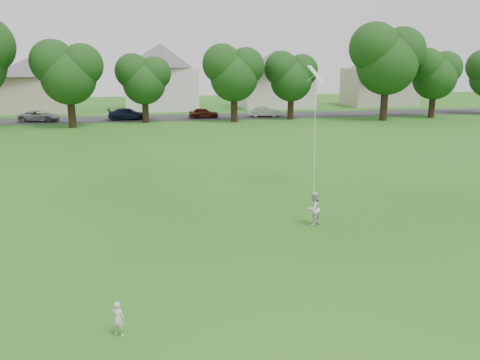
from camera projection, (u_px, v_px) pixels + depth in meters
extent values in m
plane|color=#155513|center=(233.00, 268.00, 14.48)|extent=(160.00, 160.00, 0.00)
cube|color=#2D2D30|center=(166.00, 118.00, 54.40)|extent=(90.00, 7.00, 0.01)
imported|color=silver|center=(118.00, 319.00, 10.80)|extent=(0.37, 0.32, 0.86)
imported|color=silver|center=(313.00, 209.00, 18.17)|extent=(0.83, 0.78, 1.36)
plane|color=silver|center=(316.00, 74.00, 22.38)|extent=(1.18, 1.28, 0.79)
cylinder|color=white|center=(315.00, 131.00, 20.24)|extent=(0.01, 0.01, 7.34)
cylinder|color=black|center=(72.00, 111.00, 45.84)|extent=(0.72, 0.72, 3.27)
cylinder|color=black|center=(145.00, 109.00, 49.74)|extent=(0.68, 0.68, 2.80)
cylinder|color=black|center=(234.00, 107.00, 50.28)|extent=(0.71, 0.71, 3.18)
cylinder|color=black|center=(291.00, 106.00, 52.74)|extent=(0.69, 0.69, 2.92)
cylinder|color=black|center=(384.00, 102.00, 51.54)|extent=(0.79, 0.79, 4.07)
cylinder|color=black|center=(432.00, 104.00, 54.28)|extent=(0.70, 0.70, 3.07)
imported|color=gray|center=(39.00, 116.00, 50.65)|extent=(4.51, 2.52, 1.19)
imported|color=#141D40|center=(128.00, 114.00, 52.46)|extent=(4.51, 2.02, 1.29)
imported|color=#4B1A0F|center=(204.00, 113.00, 54.14)|extent=(3.50, 1.53, 1.17)
imported|color=silver|center=(264.00, 111.00, 55.54)|extent=(3.84, 1.64, 1.23)
cube|color=#C2B191|center=(36.00, 94.00, 60.24)|extent=(8.52, 6.69, 4.59)
pyramid|color=#4F4D52|center=(32.00, 56.00, 59.07)|extent=(12.28, 12.28, 2.52)
cube|color=white|center=(162.00, 89.00, 63.22)|extent=(9.39, 7.06, 5.64)
pyramid|color=#4F4D52|center=(160.00, 43.00, 61.78)|extent=(13.54, 13.54, 3.10)
cube|color=beige|center=(275.00, 89.00, 66.38)|extent=(9.78, 7.13, 5.18)
pyramid|color=#4F4D52|center=(276.00, 50.00, 65.06)|extent=(14.11, 14.11, 2.85)
cube|color=#B2A894|center=(379.00, 87.00, 69.46)|extent=(9.75, 6.57, 5.47)
pyramid|color=#4F4D52|center=(382.00, 47.00, 68.07)|extent=(14.07, 14.07, 3.01)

